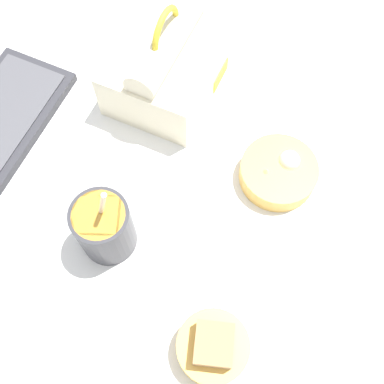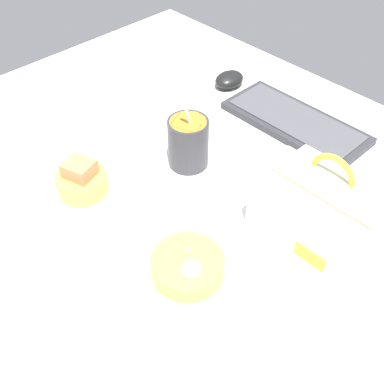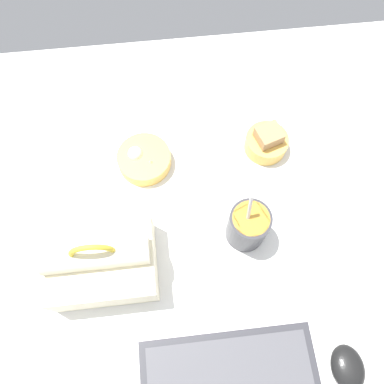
# 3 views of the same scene
# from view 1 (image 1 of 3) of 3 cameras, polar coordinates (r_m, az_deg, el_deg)

# --- Properties ---
(desk_surface) EXTENTS (1.40, 1.10, 0.02)m
(desk_surface) POSITION_cam_1_polar(r_m,az_deg,el_deg) (0.80, -4.29, -2.24)
(desk_surface) COLOR white
(desk_surface) RESTS_ON ground
(lunch_bag) EXTENTS (0.22, 0.17, 0.18)m
(lunch_bag) POSITION_cam_1_polar(r_m,az_deg,el_deg) (0.87, -2.85, 14.95)
(lunch_bag) COLOR #EFE5C1
(lunch_bag) RESTS_ON desk_surface
(soup_cup) EXTENTS (0.09, 0.09, 0.18)m
(soup_cup) POSITION_cam_1_polar(r_m,az_deg,el_deg) (0.73, -10.35, -4.14)
(soup_cup) COLOR #333338
(soup_cup) RESTS_ON desk_surface
(bento_bowl_sandwich) EXTENTS (0.10, 0.10, 0.07)m
(bento_bowl_sandwich) POSITION_cam_1_polar(r_m,az_deg,el_deg) (0.71, 2.49, -17.87)
(bento_bowl_sandwich) COLOR #EAB24C
(bento_bowl_sandwich) RESTS_ON desk_surface
(bento_bowl_snacks) EXTENTS (0.13, 0.13, 0.05)m
(bento_bowl_snacks) POSITION_cam_1_polar(r_m,az_deg,el_deg) (0.81, 10.18, 2.36)
(bento_bowl_snacks) COLOR #EAB24C
(bento_bowl_snacks) RESTS_ON desk_surface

